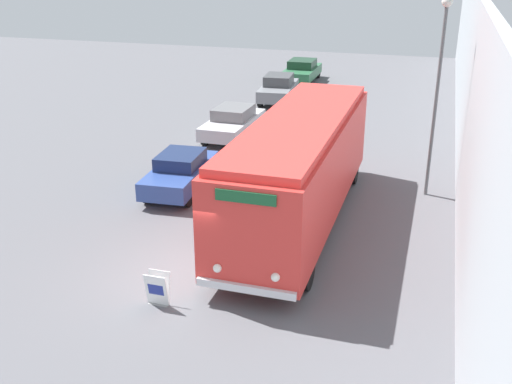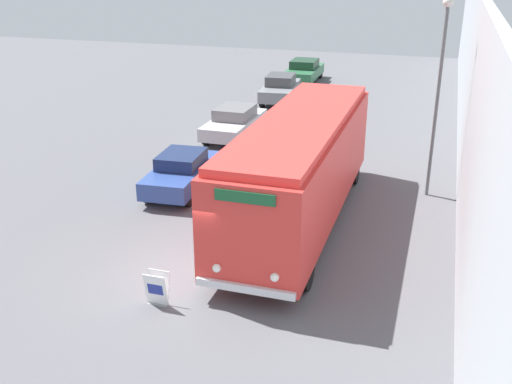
% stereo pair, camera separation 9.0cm
% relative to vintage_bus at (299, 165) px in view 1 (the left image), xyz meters
% --- Properties ---
extents(ground_plane, '(80.00, 80.00, 0.00)m').
position_rel_vintage_bus_xyz_m(ground_plane, '(-2.00, -4.43, -1.96)').
color(ground_plane, '#56565B').
extents(building_wall_right, '(0.30, 60.00, 6.78)m').
position_rel_vintage_bus_xyz_m(building_wall_right, '(5.10, 5.57, 1.43)').
color(building_wall_right, '#9EA3A8').
rests_on(building_wall_right, ground_plane).
extents(vintage_bus, '(2.68, 11.04, 3.50)m').
position_rel_vintage_bus_xyz_m(vintage_bus, '(0.00, 0.00, 0.00)').
color(vintage_bus, black).
rests_on(vintage_bus, ground_plane).
extents(sign_board, '(0.59, 0.33, 0.88)m').
position_rel_vintage_bus_xyz_m(sign_board, '(-2.19, -5.88, -1.54)').
color(sign_board, gray).
rests_on(sign_board, ground_plane).
extents(streetlamp, '(0.36, 0.36, 6.91)m').
position_rel_vintage_bus_xyz_m(streetlamp, '(3.90, 3.69, 2.47)').
color(streetlamp, '#595E60').
rests_on(streetlamp, ground_plane).
extents(parked_car_near, '(2.01, 4.25, 1.42)m').
position_rel_vintage_bus_xyz_m(parked_car_near, '(-4.79, 1.40, -1.23)').
color(parked_car_near, black).
rests_on(parked_car_near, ground_plane).
extents(parked_car_mid, '(1.91, 4.55, 1.45)m').
position_rel_vintage_bus_xyz_m(parked_car_mid, '(-5.22, 8.49, -1.22)').
color(parked_car_mid, black).
rests_on(parked_car_mid, ground_plane).
extents(parked_car_far, '(2.20, 4.59, 1.57)m').
position_rel_vintage_bus_xyz_m(parked_car_far, '(-5.08, 16.16, -1.17)').
color(parked_car_far, black).
rests_on(parked_car_far, ground_plane).
extents(parked_car_distant, '(2.03, 4.67, 1.47)m').
position_rel_vintage_bus_xyz_m(parked_car_distant, '(-5.09, 22.27, -1.21)').
color(parked_car_distant, black).
rests_on(parked_car_distant, ground_plane).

